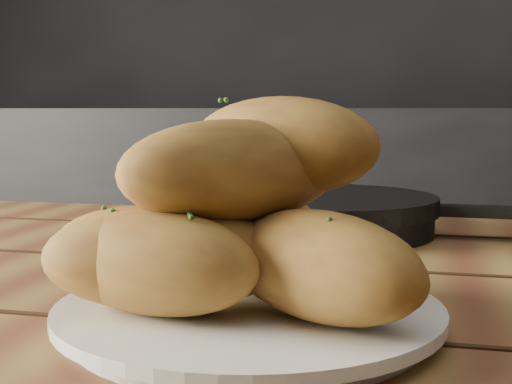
% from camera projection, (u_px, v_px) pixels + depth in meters
% --- Properties ---
extents(counter, '(2.80, 0.60, 0.90)m').
position_uv_depth(counter, '(472.00, 290.00, 1.77)').
color(counter, black).
rests_on(counter, ground).
extents(plate, '(0.26, 0.26, 0.02)m').
position_uv_depth(plate, '(249.00, 316.00, 0.47)').
color(plate, white).
rests_on(plate, table).
extents(bread_rolls, '(0.27, 0.23, 0.14)m').
position_uv_depth(bread_rolls, '(234.00, 223.00, 0.46)').
color(bread_rolls, '#A3782D').
rests_on(bread_rolls, plate).
extents(skillet, '(0.41, 0.27, 0.05)m').
position_uv_depth(skillet, '(323.00, 213.00, 0.85)').
color(skillet, black).
rests_on(skillet, table).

